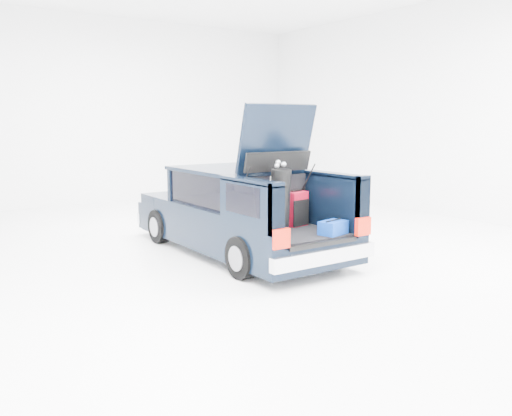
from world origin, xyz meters
TOP-DOWN VIEW (x-y plane):
  - ground at (0.00, 0.00)m, footprint 14.00×14.00m
  - car at (-0.00, 0.11)m, footprint 1.87×4.65m
  - red_suitcase at (0.36, -1.09)m, footprint 0.38×0.28m
  - black_golf_bag at (-0.19, -1.39)m, footprint 0.35×0.40m
  - blue_golf_bag at (-0.17, -1.36)m, footprint 0.32×0.32m
  - blue_duffel at (0.40, -1.90)m, footprint 0.46×0.36m

SIDE VIEW (x-z plane):
  - ground at x=0.00m, z-range 0.00..0.00m
  - car at x=0.00m, z-range -0.56..1.91m
  - blue_duffel at x=0.40m, z-range 0.59..0.81m
  - red_suitcase at x=0.36m, z-range 0.58..1.15m
  - blue_golf_bag at x=-0.17m, z-range 0.56..1.49m
  - black_golf_bag at x=-0.19m, z-range 0.55..1.60m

